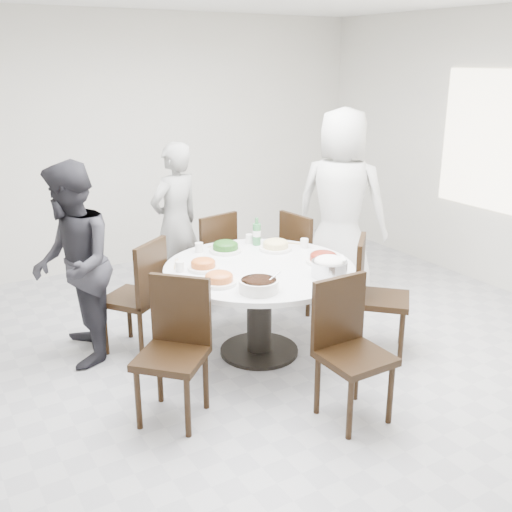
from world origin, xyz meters
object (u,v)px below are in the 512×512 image
chair_ne (310,260)px  chair_sw (171,354)px  rice_bowl (329,269)px  chair_s (355,354)px  chair_nw (133,296)px  diner_right (341,205)px  diner_left (73,265)px  beverage_bottle (257,231)px  chair_se (383,297)px  dining_table (259,310)px  soup_bowl (259,285)px  chair_n (207,260)px  diner_middle (176,223)px

chair_ne → chair_sw: 2.19m
rice_bowl → chair_s: bearing=-113.4°
chair_nw → diner_right: (2.20, 0.10, 0.46)m
rice_bowl → diner_left: bearing=145.8°
rice_bowl → beverage_bottle: (-0.06, 0.95, 0.06)m
chair_se → diner_left: 2.45m
diner_left → rice_bowl: size_ratio=5.92×
chair_nw → rice_bowl: bearing=102.6°
diner_right → dining_table: bearing=81.0°
dining_table → diner_right: diner_right is taller
dining_table → soup_bowl: size_ratio=5.33×
chair_n → beverage_bottle: 0.74m
dining_table → chair_ne: bearing=32.1°
chair_s → beverage_bottle: beverage_bottle is taller
chair_nw → diner_left: diner_left is taller
dining_table → chair_nw: bearing=145.5°
chair_nw → chair_se: bearing=112.1°
rice_bowl → chair_n: bearing=99.4°
chair_sw → diner_right: (2.33, 1.19, 0.46)m
diner_middle → diner_left: diner_left is taller
beverage_bottle → diner_left: bearing=174.6°
chair_s → beverage_bottle: bearing=81.7°
chair_n → diner_middle: 0.48m
chair_ne → beverage_bottle: 0.76m
chair_se → rice_bowl: size_ratio=3.53×
beverage_bottle → chair_n: bearing=108.2°
chair_ne → rice_bowl: chair_ne is taller
chair_se → beverage_bottle: 1.21m
chair_ne → chair_sw: size_ratio=1.00×
diner_middle → rice_bowl: size_ratio=5.80×
chair_sw → diner_middle: 2.16m
dining_table → rice_bowl: bearing=-53.7°
chair_s → soup_bowl: chair_s is taller
diner_middle → soup_bowl: diner_middle is taller
diner_left → soup_bowl: bearing=55.3°
rice_bowl → diner_right: bearing=48.1°
dining_table → chair_se: (0.87, -0.48, 0.10)m
chair_n → chair_nw: size_ratio=1.00×
dining_table → diner_middle: size_ratio=0.96×
dining_table → diner_middle: (-0.08, 1.43, 0.41)m
chair_n → chair_s: 2.22m
dining_table → chair_sw: chair_sw is taller
diner_right → diner_left: 2.64m
chair_se → diner_left: size_ratio=0.60×
soup_bowl → diner_left: bearing=132.5°
beverage_bottle → chair_sw: bearing=-141.4°
chair_ne → rice_bowl: bearing=143.5°
chair_nw → soup_bowl: 1.22m
diner_left → rice_bowl: bearing=68.6°
diner_middle → chair_se: bearing=99.3°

